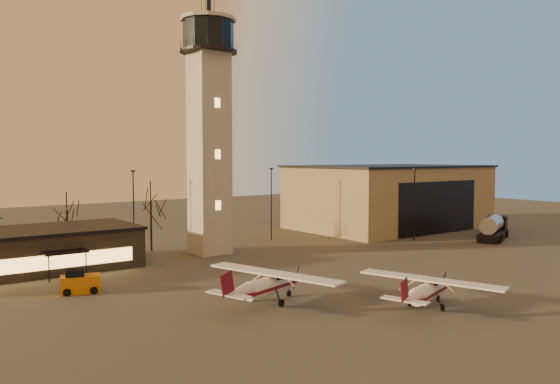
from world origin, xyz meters
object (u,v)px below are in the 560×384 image
object	(u,v)px
terminal	(7,252)
service_cart	(80,284)
cessna_front	(428,294)
control_tower	(209,118)
hangar	(389,196)
cessna_rear	(271,288)
fuel_truck	(493,230)

from	to	relation	value
terminal	service_cart	world-z (taller)	terminal
terminal	cessna_front	world-z (taller)	terminal
control_tower	service_cart	world-z (taller)	control_tower
hangar	terminal	bearing A→B (deg)	-178.03
control_tower	terminal	distance (m)	26.24
cessna_rear	fuel_truck	xyz separation A→B (m)	(44.80, 8.51, 0.19)
hangar	cessna_front	size ratio (longest dim) A/B	2.69
hangar	terminal	distance (m)	58.11
control_tower	hangar	xyz separation A→B (m)	(36.00, 3.98, -11.17)
terminal	hangar	bearing A→B (deg)	1.97
terminal	cessna_rear	world-z (taller)	terminal
cessna_rear	service_cart	size ratio (longest dim) A/B	3.49
control_tower	fuel_truck	xyz separation A→B (m)	(37.66, -14.15, -14.95)
hangar	cessna_rear	world-z (taller)	hangar
cessna_front	hangar	bearing A→B (deg)	27.97
hangar	terminal	world-z (taller)	hangar
control_tower	service_cart	bearing A→B (deg)	-150.96
terminal	cessna_front	distance (m)	40.81
hangar	cessna_front	distance (m)	49.05
hangar	fuel_truck	size ratio (longest dim) A/B	3.17
hangar	fuel_truck	distance (m)	18.59
hangar	cessna_rear	xyz separation A→B (m)	(-43.14, -26.64, -3.97)
cessna_front	cessna_rear	bearing A→B (deg)	119.32
terminal	control_tower	bearing A→B (deg)	-5.15
control_tower	cessna_front	xyz separation A→B (m)	(1.92, -31.07, -15.24)
cessna_rear	terminal	bearing A→B (deg)	104.46
terminal	service_cart	bearing A→B (deg)	-74.21
control_tower	cessna_front	world-z (taller)	control_tower
service_cart	fuel_truck	bearing A→B (deg)	12.96
control_tower	fuel_truck	size ratio (longest dim) A/B	3.38
terminal	cessna_front	xyz separation A→B (m)	(23.92, -33.05, -1.07)
fuel_truck	terminal	bearing A→B (deg)	141.71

